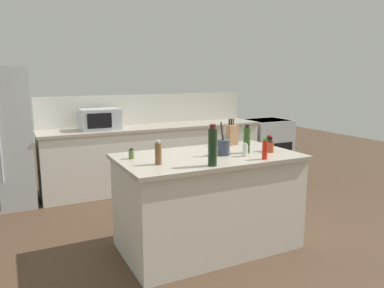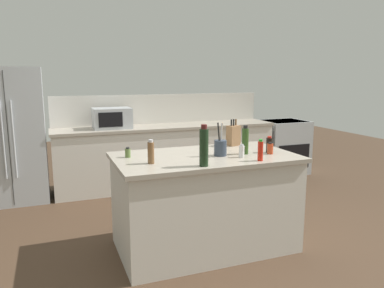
# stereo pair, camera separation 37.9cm
# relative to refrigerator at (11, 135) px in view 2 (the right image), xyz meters

# --- Properties ---
(ground_plane) EXTENTS (14.00, 14.00, 0.00)m
(ground_plane) POSITION_rel_refrigerator_xyz_m (1.88, -2.25, -0.90)
(ground_plane) COLOR #473323
(back_counter_run) EXTENTS (3.41, 0.66, 0.94)m
(back_counter_run) POSITION_rel_refrigerator_xyz_m (2.18, -0.05, -0.43)
(back_counter_run) COLOR beige
(back_counter_run) RESTS_ON ground_plane
(wall_backsplash) EXTENTS (3.37, 0.03, 0.46)m
(wall_backsplash) POSITION_rel_refrigerator_xyz_m (2.18, 0.27, 0.27)
(wall_backsplash) COLOR beige
(wall_backsplash) RESTS_ON back_counter_run
(kitchen_island) EXTENTS (1.74, 1.00, 0.94)m
(kitchen_island) POSITION_rel_refrigerator_xyz_m (1.88, -2.25, -0.43)
(kitchen_island) COLOR beige
(kitchen_island) RESTS_ON ground_plane
(refrigerator) EXTENTS (0.87, 0.75, 1.81)m
(refrigerator) POSITION_rel_refrigerator_xyz_m (0.00, 0.00, 0.00)
(refrigerator) COLOR #ADB2B7
(refrigerator) RESTS_ON ground_plane
(range_oven) EXTENTS (0.76, 0.65, 0.92)m
(range_oven) POSITION_rel_refrigerator_xyz_m (4.31, -0.05, -0.44)
(range_oven) COLOR #ADB2B7
(range_oven) RESTS_ON ground_plane
(microwave) EXTENTS (0.54, 0.39, 0.30)m
(microwave) POSITION_rel_refrigerator_xyz_m (1.34, -0.05, 0.18)
(microwave) COLOR #ADB2B7
(microwave) RESTS_ON back_counter_run
(knife_block) EXTENTS (0.15, 0.13, 0.29)m
(knife_block) POSITION_rel_refrigerator_xyz_m (2.37, -1.89, 0.15)
(knife_block) COLOR #936B47
(knife_block) RESTS_ON kitchen_island
(utensil_crock) EXTENTS (0.12, 0.12, 0.32)m
(utensil_crock) POSITION_rel_refrigerator_xyz_m (2.01, -2.32, 0.12)
(utensil_crock) COLOR #333D4C
(utensil_crock) RESTS_ON kitchen_island
(soy_sauce_bottle) EXTENTS (0.06, 0.06, 0.16)m
(soy_sauce_bottle) POSITION_rel_refrigerator_xyz_m (2.53, -2.35, 0.11)
(soy_sauce_bottle) COLOR black
(soy_sauce_bottle) RESTS_ON kitchen_island
(olive_oil_bottle) EXTENTS (0.07, 0.07, 0.28)m
(olive_oil_bottle) POSITION_rel_refrigerator_xyz_m (2.27, -2.33, 0.17)
(olive_oil_bottle) COLOR #2D4C1E
(olive_oil_bottle) RESTS_ON kitchen_island
(spice_jar_paprika) EXTENTS (0.06, 0.06, 0.12)m
(spice_jar_paprika) POSITION_rel_refrigerator_xyz_m (2.50, -2.42, 0.09)
(spice_jar_paprika) COLOR #B73D1E
(spice_jar_paprika) RESTS_ON kitchen_island
(salt_shaker) EXTENTS (0.05, 0.05, 0.13)m
(salt_shaker) POSITION_rel_refrigerator_xyz_m (2.17, -2.46, 0.10)
(salt_shaker) COLOR silver
(salt_shaker) RESTS_ON kitchen_island
(spice_jar_oregano) EXTENTS (0.05, 0.05, 0.10)m
(spice_jar_oregano) POSITION_rel_refrigerator_xyz_m (1.17, -2.08, 0.08)
(spice_jar_oregano) COLOR #567038
(spice_jar_oregano) RESTS_ON kitchen_island
(hot_sauce_bottle) EXTENTS (0.05, 0.05, 0.20)m
(hot_sauce_bottle) POSITION_rel_refrigerator_xyz_m (2.26, -2.64, 0.13)
(hot_sauce_bottle) COLOR red
(hot_sauce_bottle) RESTS_ON kitchen_island
(wine_bottle) EXTENTS (0.08, 0.08, 0.36)m
(wine_bottle) POSITION_rel_refrigerator_xyz_m (1.70, -2.65, 0.20)
(wine_bottle) COLOR black
(wine_bottle) RESTS_ON kitchen_island
(pepper_grinder) EXTENTS (0.06, 0.06, 0.21)m
(pepper_grinder) POSITION_rel_refrigerator_xyz_m (1.31, -2.40, 0.14)
(pepper_grinder) COLOR brown
(pepper_grinder) RESTS_ON kitchen_island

